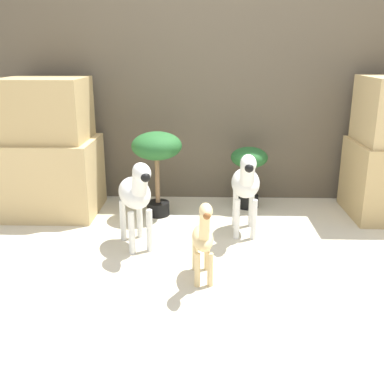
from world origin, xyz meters
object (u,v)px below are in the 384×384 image
at_px(zebra_left, 136,193).
at_px(potted_palm_back, 249,166).
at_px(zebra_right, 246,183).
at_px(giraffe_figurine, 203,237).
at_px(potted_palm_front, 157,153).

height_order(zebra_left, potted_palm_back, zebra_left).
xyz_separation_m(zebra_right, potted_palm_back, (0.08, 0.57, -0.03)).
height_order(giraffe_figurine, potted_palm_front, potted_palm_front).
bearing_deg(zebra_right, zebra_left, -161.05).
relative_size(zebra_right, zebra_left, 1.00).
relative_size(giraffe_figurine, potted_palm_front, 0.77).
bearing_deg(zebra_right, giraffe_figurine, -112.92).
relative_size(zebra_left, giraffe_figurine, 1.19).
distance_m(zebra_right, potted_palm_front, 0.76).
xyz_separation_m(giraffe_figurine, potted_palm_back, (0.37, 1.26, 0.08)).
bearing_deg(potted_palm_back, potted_palm_front, -164.00).
bearing_deg(zebra_left, giraffe_figurine, -45.44).
bearing_deg(giraffe_figurine, zebra_left, 134.56).
relative_size(giraffe_figurine, potted_palm_back, 1.02).
bearing_deg(potted_palm_front, giraffe_figurine, -71.15).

